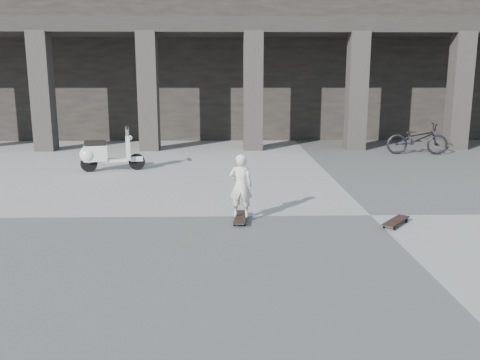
{
  "coord_description": "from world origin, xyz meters",
  "views": [
    {
      "loc": [
        -2.68,
        -9.09,
        2.59
      ],
      "look_at": [
        -2.44,
        0.18,
        0.65
      ],
      "focal_mm": 38.0,
      "sensor_mm": 36.0,
      "label": 1
    }
  ],
  "objects_px": {
    "skateboard_spare": "(396,221)",
    "child": "(241,186)",
    "scooter": "(101,154)",
    "bicycle": "(417,139)",
    "longboard": "(241,217)"
  },
  "relations": [
    {
      "from": "bicycle",
      "to": "scooter",
      "type": "bearing_deg",
      "value": 112.42
    },
    {
      "from": "scooter",
      "to": "bicycle",
      "type": "distance_m",
      "value": 10.02
    },
    {
      "from": "scooter",
      "to": "longboard",
      "type": "bearing_deg",
      "value": -64.97
    },
    {
      "from": "child",
      "to": "bicycle",
      "type": "relative_size",
      "value": 0.58
    },
    {
      "from": "child",
      "to": "bicycle",
      "type": "xyz_separation_m",
      "value": [
        5.99,
        7.62,
        -0.14
      ]
    },
    {
      "from": "skateboard_spare",
      "to": "child",
      "type": "height_order",
      "value": "child"
    },
    {
      "from": "skateboard_spare",
      "to": "child",
      "type": "relative_size",
      "value": 0.67
    },
    {
      "from": "longboard",
      "to": "bicycle",
      "type": "xyz_separation_m",
      "value": [
        5.99,
        7.62,
        0.44
      ]
    },
    {
      "from": "scooter",
      "to": "bicycle",
      "type": "bearing_deg",
      "value": 4.14
    },
    {
      "from": "longboard",
      "to": "bicycle",
      "type": "height_order",
      "value": "bicycle"
    },
    {
      "from": "longboard",
      "to": "child",
      "type": "relative_size",
      "value": 0.79
    },
    {
      "from": "skateboard_spare",
      "to": "scooter",
      "type": "xyz_separation_m",
      "value": [
        -6.34,
        5.22,
        0.4
      ]
    },
    {
      "from": "scooter",
      "to": "skateboard_spare",
      "type": "bearing_deg",
      "value": -51.17
    },
    {
      "from": "longboard",
      "to": "scooter",
      "type": "height_order",
      "value": "scooter"
    },
    {
      "from": "skateboard_spare",
      "to": "bicycle",
      "type": "xyz_separation_m",
      "value": [
        3.3,
        7.96,
        0.44
      ]
    }
  ]
}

